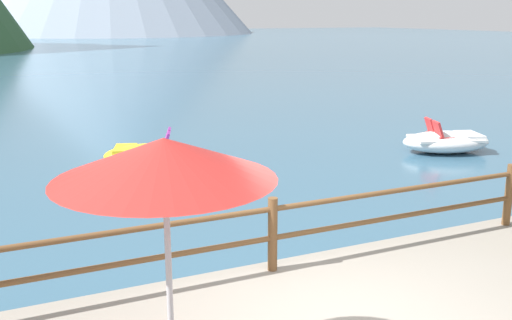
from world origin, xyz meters
TOP-DOWN VIEW (x-y plane):
  - ground_plane at (0.00, 40.00)m, footprint 200.00×200.00m
  - dock_railing at (0.00, 1.55)m, footprint 23.92×0.12m
  - beach_umbrella at (-1.86, -0.42)m, footprint 1.70×1.70m
  - pedal_boat_0 at (7.70, 6.99)m, footprint 2.57×1.89m
  - pedal_boat_2 at (0.27, 8.75)m, footprint 2.54×1.84m

SIDE VIEW (x-z plane):
  - ground_plane at x=0.00m, z-range 0.00..0.00m
  - pedal_boat_2 at x=0.27m, z-range -0.15..0.72m
  - pedal_boat_0 at x=7.70m, z-range -0.15..0.74m
  - dock_railing at x=0.00m, z-range 0.50..1.45m
  - beach_umbrella at x=-1.86m, z-range 1.33..3.57m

